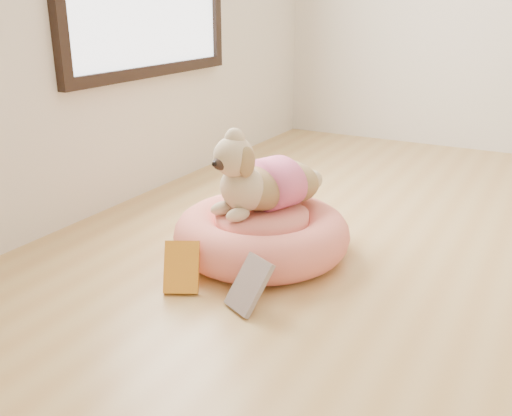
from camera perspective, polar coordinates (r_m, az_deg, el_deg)
The scene contains 4 objects.
pet_bed at distance 2.43m, azimuth 0.57°, elevation -2.62°, with size 0.75×0.75×0.19m.
dog at distance 2.38m, azimuth 0.57°, elevation 4.18°, with size 0.35×0.51×0.37m, color olive, non-canonical shape.
book_yellow at distance 2.16m, azimuth -7.45°, elevation -5.89°, with size 0.13×0.02×0.20m, color gold.
book_white at distance 2.02m, azimuth -0.69°, elevation -7.67°, with size 0.13×0.02×0.21m, color white.
Camera 1 is at (0.04, -2.10, 1.03)m, focal length 40.00 mm.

